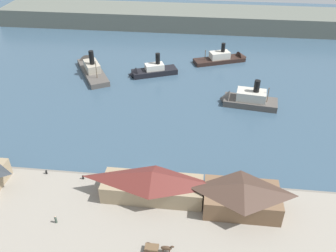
{
  "coord_description": "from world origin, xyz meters",
  "views": [
    {
      "loc": [
        11.71,
        -63.25,
        55.57
      ],
      "look_at": [
        2.37,
        16.93,
        2.0
      ],
      "focal_mm": 37.95,
      "sensor_mm": 36.0,
      "label": 1
    }
  ],
  "objects_px": {
    "mooring_post_center_east": "(83,177)",
    "ferry_moored_east": "(150,71)",
    "ferry_shed_central_terminal": "(152,184)",
    "ferry_shed_west_terminal": "(242,196)",
    "mooring_post_center_west": "(46,172)",
    "ferry_mid_harbor": "(91,67)",
    "ferry_approaching_east": "(225,58)",
    "horse_cart": "(157,248)",
    "ferry_near_quay": "(245,99)",
    "pedestrian_near_east_shed": "(56,220)"
  },
  "relations": [
    {
      "from": "mooring_post_center_east",
      "to": "ferry_moored_east",
      "type": "distance_m",
      "value": 58.34
    },
    {
      "from": "ferry_shed_central_terminal",
      "to": "ferry_shed_west_terminal",
      "type": "relative_size",
      "value": 1.39
    },
    {
      "from": "mooring_post_center_west",
      "to": "ferry_mid_harbor",
      "type": "height_order",
      "value": "ferry_mid_harbor"
    },
    {
      "from": "mooring_post_center_west",
      "to": "ferry_approaching_east",
      "type": "height_order",
      "value": "ferry_approaching_east"
    },
    {
      "from": "ferry_shed_central_terminal",
      "to": "horse_cart",
      "type": "distance_m",
      "value": 14.31
    },
    {
      "from": "ferry_mid_harbor",
      "to": "mooring_post_center_west",
      "type": "bearing_deg",
      "value": -82.9
    },
    {
      "from": "mooring_post_center_west",
      "to": "horse_cart",
      "type": "bearing_deg",
      "value": -32.35
    },
    {
      "from": "ferry_shed_west_terminal",
      "to": "ferry_near_quay",
      "type": "relative_size",
      "value": 0.84
    },
    {
      "from": "ferry_near_quay",
      "to": "pedestrian_near_east_shed",
      "type": "bearing_deg",
      "value": -126.74
    },
    {
      "from": "horse_cart",
      "to": "mooring_post_center_west",
      "type": "height_order",
      "value": "horse_cart"
    },
    {
      "from": "horse_cart",
      "to": "ferry_moored_east",
      "type": "distance_m",
      "value": 76.44
    },
    {
      "from": "ferry_shed_central_terminal",
      "to": "mooring_post_center_east",
      "type": "xyz_separation_m",
      "value": [
        -16.44,
        3.44,
        -2.97
      ]
    },
    {
      "from": "ferry_moored_east",
      "to": "ferry_near_quay",
      "type": "xyz_separation_m",
      "value": [
        32.59,
        -17.59,
        0.35
      ]
    },
    {
      "from": "horse_cart",
      "to": "pedestrian_near_east_shed",
      "type": "height_order",
      "value": "horse_cart"
    },
    {
      "from": "pedestrian_near_east_shed",
      "to": "ferry_approaching_east",
      "type": "xyz_separation_m",
      "value": [
        34.56,
        86.53,
        -0.65
      ]
    },
    {
      "from": "ferry_shed_central_terminal",
      "to": "mooring_post_center_west",
      "type": "distance_m",
      "value": 25.89
    },
    {
      "from": "mooring_post_center_west",
      "to": "mooring_post_center_east",
      "type": "height_order",
      "value": "same"
    },
    {
      "from": "ferry_shed_central_terminal",
      "to": "pedestrian_near_east_shed",
      "type": "relative_size",
      "value": 12.26
    },
    {
      "from": "ferry_shed_west_terminal",
      "to": "ferry_moored_east",
      "type": "distance_m",
      "value": 69.14
    },
    {
      "from": "ferry_moored_east",
      "to": "horse_cart",
      "type": "bearing_deg",
      "value": -79.88
    },
    {
      "from": "horse_cart",
      "to": "ferry_mid_harbor",
      "type": "xyz_separation_m",
      "value": [
        -35.55,
        75.95,
        -0.61
      ]
    },
    {
      "from": "ferry_shed_central_terminal",
      "to": "ferry_mid_harbor",
      "type": "height_order",
      "value": "ferry_mid_harbor"
    },
    {
      "from": "horse_cart",
      "to": "mooring_post_center_west",
      "type": "relative_size",
      "value": 6.04
    },
    {
      "from": "ferry_mid_harbor",
      "to": "ferry_approaching_east",
      "type": "distance_m",
      "value": 51.65
    },
    {
      "from": "mooring_post_center_east",
      "to": "pedestrian_near_east_shed",
      "type": "bearing_deg",
      "value": -95.66
    },
    {
      "from": "ferry_approaching_east",
      "to": "ferry_moored_east",
      "type": "bearing_deg",
      "value": -150.29
    },
    {
      "from": "mooring_post_center_west",
      "to": "ferry_approaching_east",
      "type": "xyz_separation_m",
      "value": [
        42.22,
        72.9,
        -0.3
      ]
    },
    {
      "from": "ferry_shed_west_terminal",
      "to": "ferry_mid_harbor",
      "type": "height_order",
      "value": "ferry_mid_harbor"
    },
    {
      "from": "ferry_shed_central_terminal",
      "to": "ferry_near_quay",
      "type": "height_order",
      "value": "ferry_near_quay"
    },
    {
      "from": "ferry_mid_harbor",
      "to": "ferry_approaching_east",
      "type": "bearing_deg",
      "value": 16.76
    },
    {
      "from": "pedestrian_near_east_shed",
      "to": "ferry_approaching_east",
      "type": "distance_m",
      "value": 93.18
    },
    {
      "from": "ferry_near_quay",
      "to": "ferry_shed_west_terminal",
      "type": "bearing_deg",
      "value": -94.68
    },
    {
      "from": "ferry_shed_west_terminal",
      "to": "pedestrian_near_east_shed",
      "type": "relative_size",
      "value": 8.82
    },
    {
      "from": "pedestrian_near_east_shed",
      "to": "ferry_near_quay",
      "type": "xyz_separation_m",
      "value": [
        39.82,
        53.35,
        -0.16
      ]
    },
    {
      "from": "ferry_approaching_east",
      "to": "ferry_shed_west_terminal",
      "type": "bearing_deg",
      "value": -88.85
    },
    {
      "from": "ferry_approaching_east",
      "to": "mooring_post_center_west",
      "type": "bearing_deg",
      "value": -120.08
    },
    {
      "from": "ferry_approaching_east",
      "to": "mooring_post_center_east",
      "type": "bearing_deg",
      "value": -114.33
    },
    {
      "from": "ferry_shed_central_terminal",
      "to": "horse_cart",
      "type": "relative_size",
      "value": 3.96
    },
    {
      "from": "mooring_post_center_east",
      "to": "ferry_shed_west_terminal",
      "type": "bearing_deg",
      "value": -7.71
    },
    {
      "from": "mooring_post_center_east",
      "to": "ferry_mid_harbor",
      "type": "distance_m",
      "value": 60.91
    },
    {
      "from": "pedestrian_near_east_shed",
      "to": "ferry_mid_harbor",
      "type": "xyz_separation_m",
      "value": [
        -14.89,
        71.64,
        -0.48
      ]
    },
    {
      "from": "ferry_shed_west_terminal",
      "to": "pedestrian_near_east_shed",
      "type": "height_order",
      "value": "ferry_shed_west_terminal"
    },
    {
      "from": "ferry_moored_east",
      "to": "ferry_approaching_east",
      "type": "bearing_deg",
      "value": 29.71
    },
    {
      "from": "mooring_post_center_east",
      "to": "ferry_moored_east",
      "type": "bearing_deg",
      "value": 84.14
    },
    {
      "from": "mooring_post_center_west",
      "to": "ferry_near_quay",
      "type": "xyz_separation_m",
      "value": [
        47.48,
        39.71,
        0.19
      ]
    },
    {
      "from": "ferry_shed_west_terminal",
      "to": "ferry_moored_east",
      "type": "bearing_deg",
      "value": 114.72
    },
    {
      "from": "horse_cart",
      "to": "ferry_near_quay",
      "type": "height_order",
      "value": "ferry_near_quay"
    },
    {
      "from": "ferry_shed_central_terminal",
      "to": "ferry_near_quay",
      "type": "bearing_deg",
      "value": 63.26
    },
    {
      "from": "ferry_shed_central_terminal",
      "to": "ferry_mid_harbor",
      "type": "bearing_deg",
      "value": 117.68
    },
    {
      "from": "ferry_shed_west_terminal",
      "to": "ferry_approaching_east",
      "type": "relative_size",
      "value": 0.7
    }
  ]
}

